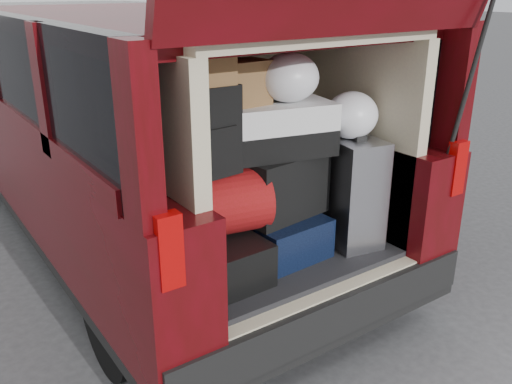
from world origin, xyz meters
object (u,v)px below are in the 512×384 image
Objects in this scene: silver_roller at (349,190)px; black_soft_case at (281,185)px; backpack at (206,131)px; red_duffel at (217,204)px; twotone_duffel at (274,129)px; black_hardshell at (213,256)px; navy_hardshell at (276,233)px.

black_soft_case is at bearing 175.68° from silver_roller.
red_duffel is at bearing -8.06° from backpack.
black_soft_case is (-0.41, 0.11, 0.08)m from silver_roller.
twotone_duffel is (-0.44, 0.13, 0.39)m from silver_roller.
silver_roller is at bearing -6.84° from black_hardshell.
navy_hardshell is 0.84× the size of twotone_duffel.
backpack is 0.43m from twotone_duffel.
black_soft_case reaches higher than red_duffel.
red_duffel is 1.15× the size of backpack.
black_hardshell is 0.91× the size of twotone_duffel.
black_soft_case is at bearing -18.39° from twotone_duffel.
red_duffel is 0.49m from twotone_duffel.
red_duffel is at bearing 174.53° from black_soft_case.
black_hardshell is 0.53m from black_soft_case.
black_soft_case reaches higher than navy_hardshell.
black_hardshell is 0.72m from twotone_duffel.
black_hardshell is at bearing -145.71° from red_duffel.
silver_roller is 1.29× the size of black_soft_case.
silver_roller is 1.25× the size of red_duffel.
navy_hardshell is 1.06× the size of black_soft_case.
black_soft_case reaches higher than black_hardshell.
black_hardshell is 1.16× the size of black_soft_case.
backpack is (-0.00, 0.02, 0.65)m from black_hardshell.
backpack is (-0.45, -0.01, 0.36)m from black_soft_case.
black_hardshell is at bearing 176.96° from black_soft_case.
backpack reaches higher than black_hardshell.
black_soft_case is 1.11× the size of backpack.
silver_roller is at bearing 3.62° from red_duffel.
backpack is at bearing -163.81° from twotone_duffel.
silver_roller is (0.42, -0.12, 0.20)m from navy_hardshell.
black_hardshell and navy_hardshell have the same top height.
black_hardshell is 1.09× the size of navy_hardshell.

